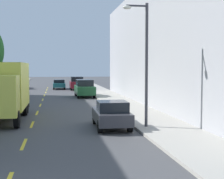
{
  "coord_description": "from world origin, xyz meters",
  "views": [
    {
      "loc": [
        1.41,
        -7.59,
        3.29
      ],
      "look_at": [
        6.62,
        23.82,
        1.18
      ],
      "focal_mm": 53.78,
      "sensor_mm": 36.0,
      "label": 1
    }
  ],
  "objects_px": {
    "parked_sedan_champagne": "(11,87)",
    "parked_pickup_red": "(19,83)",
    "parked_hatchback_charcoal": "(111,114)",
    "moving_teal_sedan": "(59,84)",
    "parked_suv_burgundy": "(77,83)",
    "street_lamp": "(144,55)",
    "delivery_box_truck": "(5,88)",
    "parked_suv_forest": "(85,88)"
  },
  "relations": [
    {
      "from": "parked_suv_forest",
      "to": "parked_suv_burgundy",
      "type": "bearing_deg",
      "value": 90.61
    },
    {
      "from": "parked_sedan_champagne",
      "to": "parked_suv_burgundy",
      "type": "relative_size",
      "value": 0.94
    },
    {
      "from": "street_lamp",
      "to": "parked_suv_forest",
      "type": "distance_m",
      "value": 20.17
    },
    {
      "from": "delivery_box_truck",
      "to": "parked_suv_burgundy",
      "type": "bearing_deg",
      "value": 77.3
    },
    {
      "from": "street_lamp",
      "to": "parked_suv_burgundy",
      "type": "xyz_separation_m",
      "value": [
        -1.6,
        32.07,
        -2.93
      ]
    },
    {
      "from": "street_lamp",
      "to": "moving_teal_sedan",
      "type": "bearing_deg",
      "value": 96.9
    },
    {
      "from": "parked_hatchback_charcoal",
      "to": "parked_pickup_red",
      "type": "height_order",
      "value": "parked_pickup_red"
    },
    {
      "from": "parked_hatchback_charcoal",
      "to": "parked_suv_burgundy",
      "type": "bearing_deg",
      "value": 89.95
    },
    {
      "from": "parked_pickup_red",
      "to": "moving_teal_sedan",
      "type": "bearing_deg",
      "value": -18.75
    },
    {
      "from": "parked_hatchback_charcoal",
      "to": "parked_pickup_red",
      "type": "distance_m",
      "value": 36.79
    },
    {
      "from": "parked_hatchback_charcoal",
      "to": "moving_teal_sedan",
      "type": "bearing_deg",
      "value": 94.27
    },
    {
      "from": "parked_pickup_red",
      "to": "moving_teal_sedan",
      "type": "relative_size",
      "value": 1.19
    },
    {
      "from": "street_lamp",
      "to": "moving_teal_sedan",
      "type": "relative_size",
      "value": 1.44
    },
    {
      "from": "parked_pickup_red",
      "to": "street_lamp",
      "type": "bearing_deg",
      "value": -74.17
    },
    {
      "from": "parked_sedan_champagne",
      "to": "parked_pickup_red",
      "type": "distance_m",
      "value": 9.63
    },
    {
      "from": "parked_sedan_champagne",
      "to": "parked_hatchback_charcoal",
      "type": "xyz_separation_m",
      "value": [
        8.62,
        -26.13,
        0.01
      ]
    },
    {
      "from": "delivery_box_truck",
      "to": "parked_pickup_red",
      "type": "bearing_deg",
      "value": 94.64
    },
    {
      "from": "delivery_box_truck",
      "to": "parked_sedan_champagne",
      "type": "distance_m",
      "value": 22.06
    },
    {
      "from": "parked_pickup_red",
      "to": "parked_suv_forest",
      "type": "bearing_deg",
      "value": -61.74
    },
    {
      "from": "parked_sedan_champagne",
      "to": "parked_suv_burgundy",
      "type": "bearing_deg",
      "value": 31.85
    },
    {
      "from": "delivery_box_truck",
      "to": "parked_pickup_red",
      "type": "height_order",
      "value": "delivery_box_truck"
    },
    {
      "from": "parked_hatchback_charcoal",
      "to": "parked_suv_burgundy",
      "type": "xyz_separation_m",
      "value": [
        0.03,
        31.5,
        0.23
      ]
    },
    {
      "from": "parked_suv_forest",
      "to": "street_lamp",
      "type": "bearing_deg",
      "value": -85.77
    },
    {
      "from": "moving_teal_sedan",
      "to": "street_lamp",
      "type": "bearing_deg",
      "value": -83.1
    },
    {
      "from": "parked_suv_burgundy",
      "to": "parked_sedan_champagne",
      "type": "bearing_deg",
      "value": -148.15
    },
    {
      "from": "parked_sedan_champagne",
      "to": "parked_suv_forest",
      "type": "height_order",
      "value": "parked_suv_forest"
    },
    {
      "from": "parked_sedan_champagne",
      "to": "parked_hatchback_charcoal",
      "type": "height_order",
      "value": "parked_hatchback_charcoal"
    },
    {
      "from": "parked_sedan_champagne",
      "to": "parked_suv_forest",
      "type": "bearing_deg",
      "value": -37.78
    },
    {
      "from": "parked_sedan_champagne",
      "to": "parked_suv_forest",
      "type": "xyz_separation_m",
      "value": [
        8.77,
        -6.8,
        0.24
      ]
    },
    {
      "from": "parked_hatchback_charcoal",
      "to": "parked_suv_burgundy",
      "type": "distance_m",
      "value": 31.5
    },
    {
      "from": "parked_sedan_champagne",
      "to": "parked_suv_forest",
      "type": "distance_m",
      "value": 11.1
    },
    {
      "from": "parked_hatchback_charcoal",
      "to": "parked_suv_forest",
      "type": "relative_size",
      "value": 0.83
    },
    {
      "from": "moving_teal_sedan",
      "to": "parked_sedan_champagne",
      "type": "bearing_deg",
      "value": -128.99
    },
    {
      "from": "parked_hatchback_charcoal",
      "to": "parked_suv_burgundy",
      "type": "height_order",
      "value": "parked_suv_burgundy"
    },
    {
      "from": "street_lamp",
      "to": "parked_sedan_champagne",
      "type": "bearing_deg",
      "value": 110.99
    },
    {
      "from": "parked_sedan_champagne",
      "to": "moving_teal_sedan",
      "type": "xyz_separation_m",
      "value": [
        6.1,
        7.54,
        0.0
      ]
    },
    {
      "from": "parked_hatchback_charcoal",
      "to": "moving_teal_sedan",
      "type": "relative_size",
      "value": 0.9
    },
    {
      "from": "parked_pickup_red",
      "to": "moving_teal_sedan",
      "type": "distance_m",
      "value": 6.5
    },
    {
      "from": "parked_hatchback_charcoal",
      "to": "moving_teal_sedan",
      "type": "distance_m",
      "value": 33.76
    },
    {
      "from": "parked_sedan_champagne",
      "to": "parked_hatchback_charcoal",
      "type": "relative_size",
      "value": 1.12
    },
    {
      "from": "parked_sedan_champagne",
      "to": "parked_pickup_red",
      "type": "height_order",
      "value": "parked_pickup_red"
    },
    {
      "from": "parked_suv_burgundy",
      "to": "moving_teal_sedan",
      "type": "relative_size",
      "value": 1.07
    }
  ]
}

